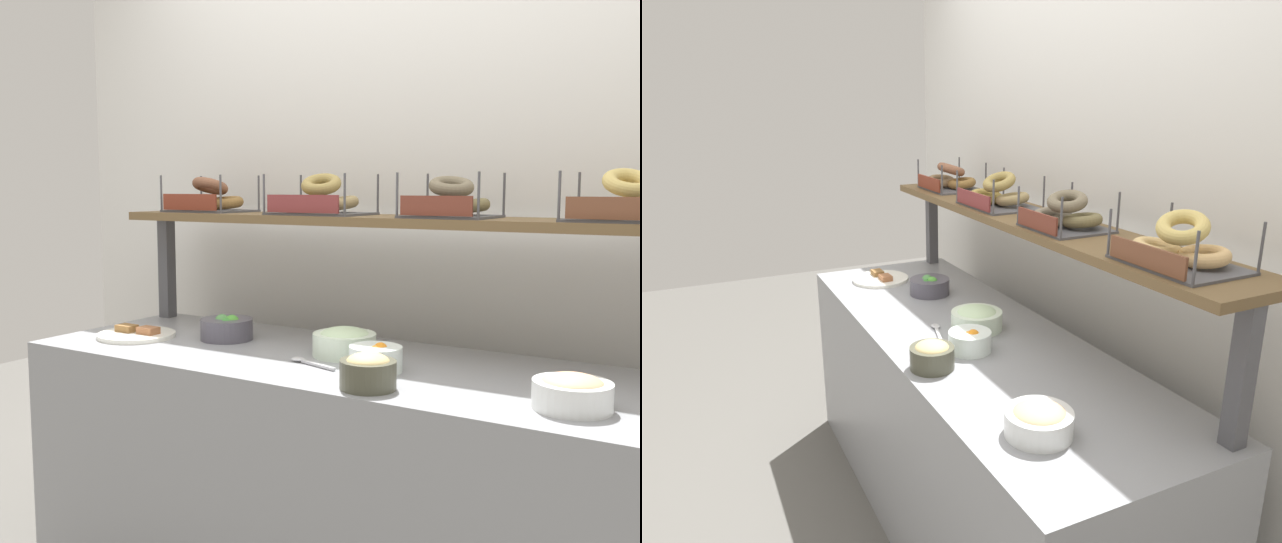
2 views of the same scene
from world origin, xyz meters
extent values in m
cube|color=silver|center=(0.00, 0.55, 1.20)|extent=(3.28, 0.06, 2.40)
cube|color=gray|center=(0.00, 0.00, 0.42)|extent=(2.08, 0.70, 0.85)
cube|color=#4C4C51|center=(-0.98, 0.27, 1.05)|extent=(0.05, 0.05, 0.40)
cube|color=brown|center=(0.00, 0.27, 1.26)|extent=(2.04, 0.32, 0.03)
cylinder|color=#504C58|center=(-0.49, 0.05, 0.89)|extent=(0.18, 0.18, 0.07)
sphere|color=#57B03E|center=(-0.47, 0.05, 0.91)|extent=(0.05, 0.05, 0.05)
sphere|color=#5A9D54|center=(-0.51, 0.04, 0.91)|extent=(0.05, 0.05, 0.05)
sphere|color=green|center=(-0.48, 0.02, 0.91)|extent=(0.04, 0.04, 0.04)
cylinder|color=#4A4A3A|center=(0.22, -0.25, 0.89)|extent=(0.15, 0.15, 0.08)
ellipsoid|color=tan|center=(0.22, -0.25, 0.92)|extent=(0.12, 0.12, 0.05)
cylinder|color=silver|center=(0.72, -0.15, 0.88)|extent=(0.19, 0.19, 0.07)
ellipsoid|color=#EFA679|center=(0.72, -0.15, 0.91)|extent=(0.15, 0.15, 0.05)
cylinder|color=white|center=(0.15, -0.07, 0.89)|extent=(0.15, 0.15, 0.07)
sphere|color=#F9A240|center=(0.15, -0.08, 0.91)|extent=(0.03, 0.03, 0.03)
sphere|color=orange|center=(0.16, -0.07, 0.91)|extent=(0.04, 0.04, 0.04)
sphere|color=gold|center=(0.16, -0.07, 0.91)|extent=(0.04, 0.04, 0.04)
cylinder|color=white|center=(-0.02, 0.04, 0.89)|extent=(0.20, 0.20, 0.07)
ellipsoid|color=beige|center=(-0.02, 0.04, 0.92)|extent=(0.16, 0.16, 0.05)
cylinder|color=white|center=(-0.79, -0.09, 0.86)|extent=(0.27, 0.27, 0.01)
cube|color=olive|center=(-0.84, -0.09, 0.88)|extent=(0.07, 0.05, 0.02)
cube|color=#9E613C|center=(-0.74, -0.08, 0.88)|extent=(0.07, 0.05, 0.02)
cube|color=#B7B7BC|center=(-0.01, -0.12, 0.86)|extent=(0.14, 0.05, 0.01)
ellipsoid|color=#B7B7BC|center=(-0.10, -0.10, 0.86)|extent=(0.04, 0.03, 0.01)
cube|color=#4C4C51|center=(-0.76, 0.28, 1.28)|extent=(0.30, 0.24, 0.01)
cylinder|color=#4C4C51|center=(-0.90, 0.17, 1.35)|extent=(0.01, 0.01, 0.14)
cylinder|color=#4C4C51|center=(-0.61, 0.17, 1.35)|extent=(0.01, 0.01, 0.14)
cylinder|color=#4C4C51|center=(-0.90, 0.40, 1.35)|extent=(0.01, 0.01, 0.14)
cylinder|color=#4C4C51|center=(-0.61, 0.40, 1.35)|extent=(0.01, 0.01, 0.14)
cube|color=maroon|center=(-0.76, 0.16, 1.32)|extent=(0.26, 0.01, 0.06)
torus|color=brown|center=(-0.81, 0.25, 1.32)|extent=(0.15, 0.15, 0.06)
torus|color=brown|center=(-0.71, 0.32, 1.32)|extent=(0.15, 0.16, 0.05)
torus|color=brown|center=(-0.76, 0.28, 1.38)|extent=(0.16, 0.17, 0.08)
cube|color=#4C4C51|center=(-0.24, 0.26, 1.28)|extent=(0.33, 0.24, 0.01)
cylinder|color=#4C4C51|center=(-0.40, 0.14, 1.35)|extent=(0.01, 0.01, 0.14)
cylinder|color=#4C4C51|center=(-0.08, 0.14, 1.35)|extent=(0.01, 0.01, 0.14)
cylinder|color=#4C4C51|center=(-0.40, 0.37, 1.35)|extent=(0.01, 0.01, 0.14)
cylinder|color=#4C4C51|center=(-0.08, 0.37, 1.35)|extent=(0.01, 0.01, 0.14)
cube|color=maroon|center=(-0.24, 0.14, 1.32)|extent=(0.28, 0.01, 0.06)
torus|color=#A28842|center=(-0.30, 0.23, 1.32)|extent=(0.17, 0.16, 0.06)
torus|color=#998253|center=(-0.19, 0.29, 1.32)|extent=(0.20, 0.20, 0.06)
torus|color=#A1894A|center=(-0.24, 0.26, 1.38)|extent=(0.17, 0.18, 0.09)
cube|color=#4C4C51|center=(0.24, 0.25, 1.28)|extent=(0.27, 0.24, 0.01)
cylinder|color=#4C4C51|center=(0.11, 0.14, 1.35)|extent=(0.01, 0.01, 0.14)
cylinder|color=#4C4C51|center=(0.37, 0.14, 1.35)|extent=(0.01, 0.01, 0.14)
cylinder|color=#4C4C51|center=(0.11, 0.37, 1.35)|extent=(0.01, 0.01, 0.14)
cylinder|color=#4C4C51|center=(0.37, 0.37, 1.35)|extent=(0.01, 0.01, 0.14)
cube|color=brown|center=(0.24, 0.13, 1.32)|extent=(0.23, 0.01, 0.06)
torus|color=#7C6F5A|center=(0.19, 0.22, 1.32)|extent=(0.20, 0.20, 0.06)
torus|color=olive|center=(0.28, 0.29, 1.32)|extent=(0.19, 0.18, 0.06)
torus|color=#73664F|center=(0.24, 0.25, 1.38)|extent=(0.20, 0.20, 0.08)
cube|color=#4C4C51|center=(0.75, 0.26, 1.28)|extent=(0.32, 0.24, 0.01)
cylinder|color=#4C4C51|center=(0.60, 0.14, 1.35)|extent=(0.01, 0.01, 0.14)
cylinder|color=#4C4C51|center=(0.60, 0.37, 1.35)|extent=(0.01, 0.01, 0.14)
cube|color=brown|center=(0.75, 0.14, 1.32)|extent=(0.27, 0.01, 0.06)
torus|color=tan|center=(0.70, 0.23, 1.32)|extent=(0.20, 0.20, 0.06)
torus|color=#D4B864|center=(0.75, 0.26, 1.39)|extent=(0.19, 0.20, 0.09)
camera|label=1|loc=(1.11, -1.92, 1.38)|focal=41.43mm
camera|label=2|loc=(1.88, -0.95, 1.72)|focal=33.05mm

